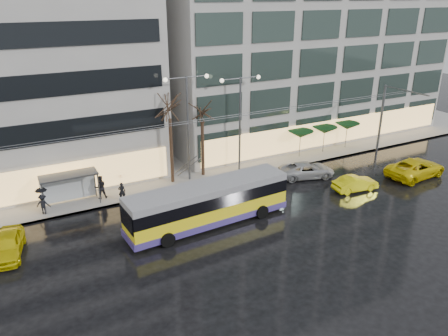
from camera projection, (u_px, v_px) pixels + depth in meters
ground at (228, 245)px, 28.60m from camera, size 140.00×140.00×0.00m
sidewalk at (176, 168)px, 40.93m from camera, size 80.00×10.00×0.15m
kerb at (198, 187)px, 36.86m from camera, size 80.00×0.10×0.15m
building_right at (299, 19)px, 47.65m from camera, size 32.00×14.00×25.00m
trolleybus at (209, 205)px, 30.64m from camera, size 12.09×4.87×5.55m
catenary at (191, 146)px, 33.95m from camera, size 42.24×5.12×7.00m
bus_shelter at (64, 183)px, 33.02m from camera, size 4.20×1.60×2.51m
street_lamp_near at (188, 114)px, 36.08m from camera, size 3.96×0.36×9.03m
street_lamp_far at (240, 111)px, 38.34m from camera, size 3.96×0.36×8.53m
tree_a at (169, 103)px, 35.19m from camera, size 3.20×3.20×8.40m
tree_b at (202, 106)px, 36.91m from camera, size 3.20×3.20×7.70m
parasol_a at (301, 134)px, 42.75m from camera, size 2.50×2.50×2.65m
parasol_b at (325, 130)px, 44.04m from camera, size 2.50×2.50×2.65m
parasol_c at (347, 126)px, 45.34m from camera, size 2.50×2.50×2.65m
taxi_a at (7, 245)px, 27.22m from camera, size 2.53×4.54×1.46m
taxi_b at (355, 184)px, 36.19m from camera, size 3.99×1.79×1.27m
taxi_c at (416, 168)px, 38.87m from camera, size 6.08×3.15×1.64m
sedan_silver at (307, 170)px, 38.82m from camera, size 5.32×3.53×1.36m
pedestrian_a at (121, 183)px, 33.82m from camera, size 1.23×1.25×2.19m
pedestrian_b at (100, 187)px, 34.38m from camera, size 0.97×0.78×1.91m
pedestrian_c at (42, 200)px, 31.89m from camera, size 1.16×1.09×2.11m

